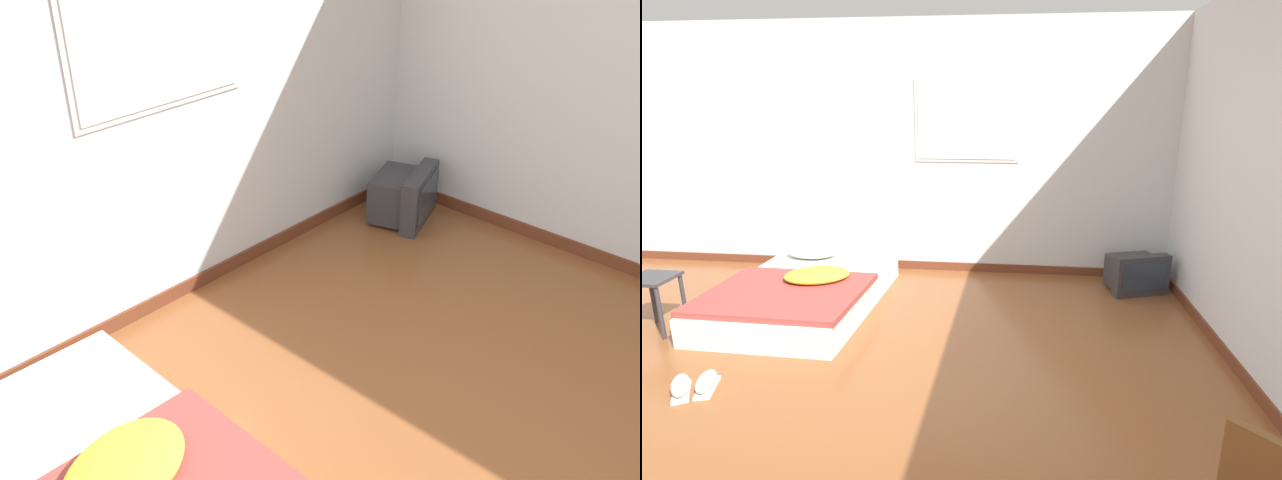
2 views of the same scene
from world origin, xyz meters
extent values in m
cube|color=silver|center=(0.00, 2.57, 1.30)|extent=(7.87, 0.06, 2.60)
cube|color=brown|center=(0.00, 2.53, 0.04)|extent=(7.87, 0.02, 0.09)
cube|color=silver|center=(0.64, 2.54, 1.60)|extent=(1.07, 0.01, 0.83)
cube|color=white|center=(0.64, 2.53, 1.60)|extent=(1.00, 0.01, 0.76)
ellipsoid|color=yellow|center=(-0.56, 1.35, 0.32)|extent=(0.65, 0.54, 0.11)
cube|color=#333338|center=(2.32, 2.21, 0.18)|extent=(0.51, 0.40, 0.32)
cube|color=#333338|center=(2.38, 2.03, 0.20)|extent=(0.55, 0.28, 0.39)
cube|color=#283342|center=(2.40, 1.98, 0.21)|extent=(0.42, 0.15, 0.28)
camera|label=1|loc=(-1.49, -0.55, 2.48)|focal=40.00mm
camera|label=2|loc=(1.21, -2.62, 1.82)|focal=28.00mm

